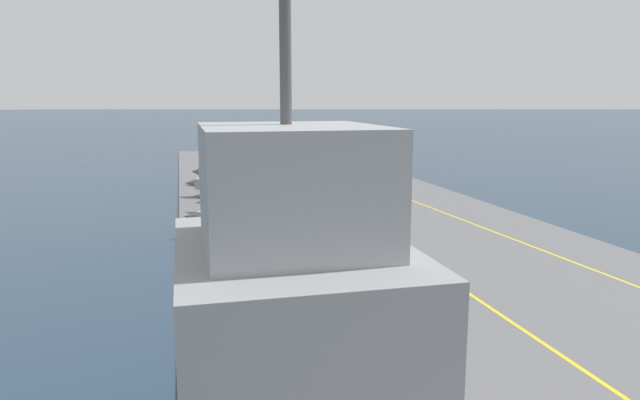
{
  "coord_description": "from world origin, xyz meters",
  "views": [
    {
      "loc": [
        -86.43,
        24.26,
        17.34
      ],
      "look_at": [
        -7.13,
        4.87,
        2.9
      ],
      "focal_mm": 32.0,
      "sensor_mm": 36.0,
      "label": 1
    }
  ],
  "objects_px": {
    "crew_purple_vest": "(359,232)",
    "crew_white_vest": "(359,181)",
    "parked_jet_fourth": "(231,184)",
    "crew_red_vest": "(446,299)",
    "island_tower": "(292,333)",
    "parked_jet_third": "(243,199)",
    "parked_jet_fifth": "(229,173)",
    "parked_jet_nearest": "(270,252)",
    "parked_jet_second": "(251,220)"
  },
  "relations": [
    {
      "from": "crew_white_vest",
      "to": "island_tower",
      "type": "bearing_deg",
      "value": 160.52
    },
    {
      "from": "parked_jet_fourth",
      "to": "crew_red_vest",
      "type": "xyz_separation_m",
      "value": [
        -58.32,
        -12.18,
        -1.37
      ]
    },
    {
      "from": "parked_jet_nearest",
      "to": "parked_jet_third",
      "type": "bearing_deg",
      "value": -1.04
    },
    {
      "from": "crew_red_vest",
      "to": "crew_white_vest",
      "type": "xyz_separation_m",
      "value": [
        66.58,
        -13.64,
        -0.04
      ]
    },
    {
      "from": "parked_jet_second",
      "to": "parked_jet_fifth",
      "type": "distance_m",
      "value": 44.78
    },
    {
      "from": "parked_jet_fifth",
      "to": "crew_white_vest",
      "type": "bearing_deg",
      "value": -103.03
    },
    {
      "from": "island_tower",
      "to": "parked_jet_nearest",
      "type": "bearing_deg",
      "value": -6.88
    },
    {
      "from": "crew_red_vest",
      "to": "crew_purple_vest",
      "type": "bearing_deg",
      "value": -0.48
    },
    {
      "from": "parked_jet_third",
      "to": "parked_jet_nearest",
      "type": "bearing_deg",
      "value": 178.96
    },
    {
      "from": "crew_purple_vest",
      "to": "parked_jet_nearest",
      "type": "bearing_deg",
      "value": 132.15
    },
    {
      "from": "crew_purple_vest",
      "to": "crew_white_vest",
      "type": "distance_m",
      "value": 44.4
    },
    {
      "from": "island_tower",
      "to": "parked_jet_second",
      "type": "bearing_deg",
      "value": -4.54
    },
    {
      "from": "parked_jet_nearest",
      "to": "crew_purple_vest",
      "type": "xyz_separation_m",
      "value": [
        11.41,
        -12.61,
        -1.34
      ]
    },
    {
      "from": "crew_red_vest",
      "to": "parked_jet_nearest",
      "type": "bearing_deg",
      "value": 43.97
    },
    {
      "from": "crew_red_vest",
      "to": "crew_purple_vest",
      "type": "relative_size",
      "value": 1.01
    },
    {
      "from": "crew_white_vest",
      "to": "island_tower",
      "type": "distance_m",
      "value": 89.2
    },
    {
      "from": "parked_jet_third",
      "to": "crew_purple_vest",
      "type": "bearing_deg",
      "value": -147.18
    },
    {
      "from": "island_tower",
      "to": "crew_white_vest",
      "type": "bearing_deg",
      "value": -19.48
    },
    {
      "from": "parked_jet_second",
      "to": "parked_jet_fourth",
      "type": "bearing_deg",
      "value": -0.55
    },
    {
      "from": "parked_jet_fourth",
      "to": "crew_white_vest",
      "type": "xyz_separation_m",
      "value": [
        8.26,
        -25.82,
        -1.41
      ]
    },
    {
      "from": "parked_jet_nearest",
      "to": "crew_white_vest",
      "type": "xyz_separation_m",
      "value": [
        53.73,
        -26.04,
        -1.37
      ]
    },
    {
      "from": "parked_jet_third",
      "to": "parked_jet_fifth",
      "type": "distance_m",
      "value": 29.4
    },
    {
      "from": "parked_jet_fourth",
      "to": "crew_red_vest",
      "type": "distance_m",
      "value": 59.6
    },
    {
      "from": "crew_purple_vest",
      "to": "crew_white_vest",
      "type": "bearing_deg",
      "value": -17.61
    },
    {
      "from": "parked_jet_second",
      "to": "parked_jet_fifth",
      "type": "xyz_separation_m",
      "value": [
        44.76,
        -1.16,
        0.23
      ]
    },
    {
      "from": "parked_jet_nearest",
      "to": "parked_jet_fifth",
      "type": "relative_size",
      "value": 0.97
    },
    {
      "from": "parked_jet_second",
      "to": "parked_jet_third",
      "type": "xyz_separation_m",
      "value": [
        15.37,
        -0.62,
        -0.03
      ]
    },
    {
      "from": "parked_jet_fifth",
      "to": "parked_jet_third",
      "type": "bearing_deg",
      "value": 178.95
    },
    {
      "from": "crew_red_vest",
      "to": "crew_white_vest",
      "type": "height_order",
      "value": "crew_red_vest"
    },
    {
      "from": "parked_jet_third",
      "to": "crew_purple_vest",
      "type": "distance_m",
      "value": 22.3
    },
    {
      "from": "parked_jet_second",
      "to": "parked_jet_fifth",
      "type": "height_order",
      "value": "parked_jet_fifth"
    },
    {
      "from": "parked_jet_fourth",
      "to": "crew_purple_vest",
      "type": "distance_m",
      "value": 36.27
    },
    {
      "from": "parked_jet_second",
      "to": "parked_jet_fourth",
      "type": "distance_m",
      "value": 30.73
    },
    {
      "from": "crew_red_vest",
      "to": "island_tower",
      "type": "bearing_deg",
      "value": 137.21
    },
    {
      "from": "parked_jet_nearest",
      "to": "parked_jet_fifth",
      "type": "distance_m",
      "value": 59.51
    },
    {
      "from": "parked_jet_third",
      "to": "parked_jet_fourth",
      "type": "relative_size",
      "value": 0.92
    },
    {
      "from": "parked_jet_fourth",
      "to": "parked_jet_fifth",
      "type": "relative_size",
      "value": 1.04
    },
    {
      "from": "parked_jet_nearest",
      "to": "parked_jet_third",
      "type": "height_order",
      "value": "parked_jet_third"
    },
    {
      "from": "crew_white_vest",
      "to": "island_tower",
      "type": "xyz_separation_m",
      "value": [
        -83.91,
        29.68,
        5.97
      ]
    },
    {
      "from": "parked_jet_nearest",
      "to": "crew_red_vest",
      "type": "relative_size",
      "value": 8.35
    },
    {
      "from": "parked_jet_nearest",
      "to": "crew_white_vest",
      "type": "relative_size",
      "value": 8.74
    },
    {
      "from": "parked_jet_third",
      "to": "crew_white_vest",
      "type": "distance_m",
      "value": 34.78
    },
    {
      "from": "parked_jet_third",
      "to": "crew_white_vest",
      "type": "bearing_deg",
      "value": -47.19
    },
    {
      "from": "crew_purple_vest",
      "to": "island_tower",
      "type": "relative_size",
      "value": 0.08
    },
    {
      "from": "crew_white_vest",
      "to": "parked_jet_third",
      "type": "bearing_deg",
      "value": 132.81
    },
    {
      "from": "crew_red_vest",
      "to": "island_tower",
      "type": "height_order",
      "value": "island_tower"
    },
    {
      "from": "parked_jet_fourth",
      "to": "island_tower",
      "type": "bearing_deg",
      "value": 177.08
    },
    {
      "from": "parked_jet_fourth",
      "to": "crew_purple_vest",
      "type": "bearing_deg",
      "value": -160.02
    },
    {
      "from": "crew_red_vest",
      "to": "island_tower",
      "type": "distance_m",
      "value": 24.35
    },
    {
      "from": "crew_red_vest",
      "to": "crew_purple_vest",
      "type": "distance_m",
      "value": 24.27
    }
  ]
}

